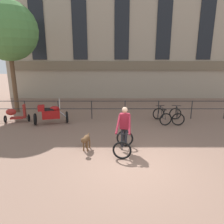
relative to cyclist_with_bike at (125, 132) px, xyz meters
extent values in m
plane|color=#7A5B4C|center=(0.28, -1.07, -0.76)|extent=(60.00, 60.00, 0.00)
cylinder|color=#232326|center=(-5.35, 4.13, -0.24)|extent=(0.05, 0.05, 1.05)
cylinder|color=#232326|center=(-3.47, 4.13, -0.24)|extent=(0.05, 0.05, 1.05)
cylinder|color=#232326|center=(-1.60, 4.13, -0.24)|extent=(0.05, 0.05, 1.05)
cylinder|color=#232326|center=(0.28, 4.13, -0.24)|extent=(0.05, 0.05, 1.05)
cylinder|color=#232326|center=(2.15, 4.13, -0.24)|extent=(0.05, 0.05, 1.05)
cylinder|color=#232326|center=(4.03, 4.13, -0.24)|extent=(0.05, 0.05, 1.05)
cylinder|color=#232326|center=(0.28, 4.13, 0.26)|extent=(15.00, 0.04, 0.04)
cylinder|color=#232326|center=(0.28, 4.13, -0.19)|extent=(15.00, 0.04, 0.04)
cube|color=gray|center=(0.28, 9.93, 4.91)|extent=(18.00, 0.60, 11.34)
cube|color=brown|center=(0.28, 9.57, 1.84)|extent=(17.10, 0.12, 0.70)
cube|color=black|center=(-6.02, 9.60, 5.48)|extent=(1.10, 0.06, 6.35)
cube|color=black|center=(-2.87, 9.60, 5.48)|extent=(1.10, 0.06, 6.35)
cube|color=black|center=(0.28, 9.60, 5.48)|extent=(1.10, 0.06, 6.35)
cube|color=black|center=(3.43, 9.60, 5.48)|extent=(1.10, 0.06, 6.35)
cube|color=black|center=(6.58, 9.60, 5.48)|extent=(1.10, 0.06, 6.35)
torus|color=black|center=(-0.10, -0.68, -0.42)|extent=(0.68, 0.17, 0.68)
torus|color=black|center=(0.06, 0.41, -0.42)|extent=(0.68, 0.17, 0.68)
cylinder|color=black|center=(-0.04, -0.26, -0.19)|extent=(0.11, 0.49, 0.60)
cylinder|color=black|center=(0.01, 0.07, -0.22)|extent=(0.07, 0.23, 0.52)
cylinder|color=black|center=(-0.02, -0.16, 0.07)|extent=(0.13, 0.66, 0.10)
cylinder|color=black|center=(0.03, 0.19, -0.45)|extent=(0.09, 0.44, 0.08)
cylinder|color=black|center=(0.04, 0.29, -0.19)|extent=(0.06, 0.27, 0.47)
cylinder|color=black|center=(-0.09, -0.58, -0.16)|extent=(0.06, 0.23, 0.54)
cylinder|color=black|center=(-0.07, -0.48, 0.10)|extent=(0.48, 0.10, 0.03)
cube|color=black|center=(0.03, 0.17, 0.06)|extent=(0.15, 0.26, 0.05)
cube|color=maroon|center=(0.03, 0.17, 0.39)|extent=(0.39, 0.27, 0.60)
sphere|color=tan|center=(0.03, 0.17, 0.83)|extent=(0.22, 0.22, 0.22)
cylinder|color=maroon|center=(-0.23, -0.13, 0.37)|extent=(0.25, 0.71, 0.60)
cylinder|color=maroon|center=(0.18, -0.19, 0.37)|extent=(0.12, 0.72, 0.60)
cylinder|color=black|center=(-0.06, 0.08, -0.25)|extent=(0.12, 0.31, 0.69)
cylinder|color=black|center=(0.08, 0.06, -0.19)|extent=(0.18, 0.32, 0.58)
ellipsoid|color=brown|center=(-1.44, 0.12, -0.31)|extent=(0.31, 0.51, 0.27)
cylinder|color=brown|center=(-1.48, -0.06, -0.29)|extent=(0.17, 0.17, 0.15)
sphere|color=brown|center=(-1.51, -0.22, -0.24)|extent=(0.20, 0.20, 0.20)
cone|color=brown|center=(-1.52, -0.31, -0.25)|extent=(0.13, 0.14, 0.11)
cylinder|color=brown|center=(-1.39, 0.41, -0.26)|extent=(0.08, 0.17, 0.10)
cylinder|color=brown|center=(-1.55, -0.01, -0.57)|extent=(0.06, 0.06, 0.40)
cylinder|color=brown|center=(-1.40, -0.04, -0.57)|extent=(0.06, 0.06, 0.40)
cylinder|color=brown|center=(-1.49, 0.29, -0.57)|extent=(0.06, 0.06, 0.40)
cylinder|color=brown|center=(-1.34, 0.26, -0.57)|extent=(0.06, 0.06, 0.40)
torus|color=black|center=(-2.86, 3.41, -0.45)|extent=(0.26, 0.63, 0.62)
torus|color=black|center=(-4.43, 3.03, -0.45)|extent=(0.26, 0.63, 0.62)
cube|color=maroon|center=(-3.64, 3.22, -0.23)|extent=(0.96, 0.60, 0.44)
ellipsoid|color=maroon|center=(-3.45, 3.27, 0.07)|extent=(0.54, 0.43, 0.24)
cube|color=black|center=(-3.75, 3.20, 0.04)|extent=(0.62, 0.42, 0.10)
cylinder|color=#B2B2B7|center=(-3.06, 3.37, -0.27)|extent=(0.45, 0.16, 0.41)
cube|color=silver|center=(-3.19, 3.33, 0.34)|extent=(0.13, 0.43, 0.50)
cube|color=maroon|center=(-4.10, 3.11, 0.13)|extent=(0.40, 0.43, 0.28)
torus|color=black|center=(2.14, 4.00, -0.43)|extent=(0.66, 0.16, 0.66)
torus|color=black|center=(2.30, 2.96, -0.43)|extent=(0.66, 0.16, 0.66)
cylinder|color=black|center=(2.21, 3.59, -0.20)|extent=(0.10, 0.47, 0.58)
cylinder|color=black|center=(2.25, 3.28, -0.24)|extent=(0.06, 0.22, 0.51)
cylinder|color=black|center=(2.22, 3.50, 0.05)|extent=(0.13, 0.63, 0.10)
cylinder|color=black|center=(2.27, 3.17, -0.46)|extent=(0.09, 0.42, 0.07)
cylinder|color=black|center=(2.29, 3.08, -0.21)|extent=(0.06, 0.25, 0.46)
cylinder|color=black|center=(2.16, 3.91, -0.18)|extent=(0.06, 0.21, 0.52)
cylinder|color=black|center=(2.17, 3.81, 0.08)|extent=(0.48, 0.10, 0.03)
cube|color=black|center=(2.27, 3.19, 0.03)|extent=(0.16, 0.26, 0.05)
torus|color=black|center=(3.09, 4.00, -0.43)|extent=(0.66, 0.15, 0.66)
torus|color=black|center=(2.94, 2.96, -0.43)|extent=(0.66, 0.15, 0.66)
cylinder|color=black|center=(3.03, 3.59, -0.20)|extent=(0.10, 0.47, 0.58)
cylinder|color=black|center=(2.99, 3.28, -0.24)|extent=(0.06, 0.22, 0.51)
cylinder|color=black|center=(3.02, 3.50, 0.05)|extent=(0.12, 0.63, 0.10)
cylinder|color=black|center=(2.97, 3.17, -0.46)|extent=(0.08, 0.42, 0.07)
cylinder|color=black|center=(2.96, 3.07, -0.21)|extent=(0.06, 0.25, 0.46)
cylinder|color=black|center=(3.08, 3.91, -0.18)|extent=(0.06, 0.21, 0.52)
cylinder|color=black|center=(3.06, 3.81, 0.08)|extent=(0.48, 0.10, 0.03)
cube|color=black|center=(2.97, 3.19, 0.03)|extent=(0.15, 0.25, 0.05)
torus|color=black|center=(-4.99, 3.62, -0.56)|extent=(0.15, 0.41, 0.40)
torus|color=black|center=(-6.17, 3.41, -0.56)|extent=(0.15, 0.41, 0.40)
cube|color=maroon|center=(-5.58, 3.51, -0.52)|extent=(0.71, 0.39, 0.08)
cube|color=maroon|center=(-5.16, 3.59, -0.16)|extent=(0.15, 0.33, 0.72)
ellipsoid|color=maroon|center=(-5.84, 3.47, -0.18)|extent=(0.56, 0.39, 0.36)
cylinder|color=brown|center=(-6.41, 5.53, 1.18)|extent=(0.26, 0.26, 3.89)
sphere|color=#477A3D|center=(-6.41, 5.53, 4.06)|extent=(3.40, 3.40, 3.40)
camera|label=1|loc=(-0.45, -7.71, 2.97)|focal=35.00mm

